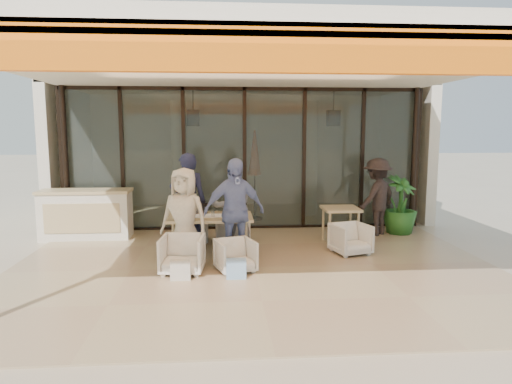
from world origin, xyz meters
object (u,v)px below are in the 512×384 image
at_px(host_counter, 86,214).
at_px(diner_cream, 184,217).
at_px(standing_woman, 377,197).
at_px(side_chair, 351,238).
at_px(chair_far_left, 190,228).
at_px(chair_near_left, 182,253).
at_px(dining_table, 210,219).
at_px(side_table, 341,213).
at_px(diner_periwinkle, 234,211).
at_px(chair_near_right, 235,254).
at_px(potted_palm, 400,205).
at_px(chair_far_right, 232,226).
at_px(diner_grey, 233,207).
at_px(diner_navy, 188,202).

relative_size(host_counter, diner_cream, 1.12).
bearing_deg(standing_woman, side_chair, 20.04).
xyz_separation_m(chair_far_left, chair_near_left, (0.00, -1.90, 0.01)).
height_order(dining_table, side_table, dining_table).
relative_size(diner_periwinkle, side_chair, 2.85).
distance_m(chair_near_right, diner_periwinkle, 0.79).
xyz_separation_m(dining_table, chair_near_left, (-0.41, -0.96, -0.35)).
distance_m(host_counter, chair_near_left, 3.30).
relative_size(chair_far_left, potted_palm, 0.51).
distance_m(chair_far_left, chair_far_right, 0.84).
height_order(chair_far_left, diner_cream, diner_cream).
height_order(diner_periwinkle, potted_palm, diner_periwinkle).
bearing_deg(diner_grey, chair_near_left, 47.51).
distance_m(diner_navy, diner_cream, 0.91).
bearing_deg(diner_grey, side_table, 174.72).
relative_size(dining_table, potted_palm, 1.16).
bearing_deg(diner_navy, dining_table, 130.05).
xyz_separation_m(chair_far_left, chair_far_right, (0.84, 0.00, 0.02)).
height_order(diner_cream, side_table, diner_cream).
height_order(chair_far_right, standing_woman, standing_woman).
bearing_deg(chair_far_right, chair_near_left, 65.63).
bearing_deg(standing_woman, potted_palm, 151.73).
bearing_deg(diner_cream, chair_near_left, -71.16).
bearing_deg(potted_palm, diner_grey, -164.62).
bearing_deg(chair_far_left, dining_table, 106.10).
distance_m(chair_far_right, diner_navy, 1.14).
bearing_deg(side_table, potted_palm, 26.91).
bearing_deg(chair_near_right, chair_far_right, 71.86).
distance_m(host_counter, dining_table, 3.01).
bearing_deg(chair_near_left, diner_grey, 64.35).
distance_m(chair_far_left, diner_cream, 1.48).
bearing_deg(host_counter, chair_far_left, -14.43).
bearing_deg(chair_far_left, side_chair, 153.52).
bearing_deg(diner_periwinkle, side_chair, -6.25).
height_order(chair_far_left, chair_near_right, chair_far_left).
height_order(diner_periwinkle, side_table, diner_periwinkle).
xyz_separation_m(host_counter, chair_near_right, (3.02, -2.46, -0.24)).
relative_size(chair_near_right, standing_woman, 0.35).
xyz_separation_m(host_counter, standing_woman, (6.13, -0.13, 0.31)).
xyz_separation_m(chair_near_right, diner_cream, (-0.84, 0.50, 0.53)).
bearing_deg(side_table, chair_near_right, -142.55).
bearing_deg(side_chair, potted_palm, 28.95).
distance_m(chair_far_left, chair_near_left, 1.90).
bearing_deg(chair_far_right, chair_near_right, 89.48).
distance_m(chair_near_left, diner_grey, 1.70).
distance_m(host_counter, standing_woman, 6.14).
bearing_deg(host_counter, diner_cream, -41.94).
height_order(dining_table, diner_periwinkle, diner_periwinkle).
bearing_deg(potted_palm, diner_periwinkle, -152.46).
relative_size(chair_far_right, chair_near_right, 1.18).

